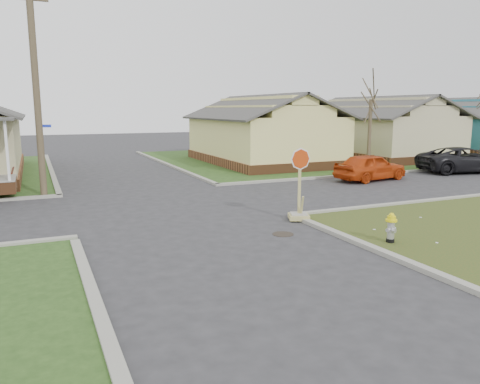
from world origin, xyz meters
name	(u,v)px	position (x,y,z in m)	size (l,w,h in m)	color
ground	(208,238)	(0.00, 0.00, 0.00)	(120.00, 120.00, 0.00)	#2B2A2D
verge_far_right	(384,154)	(22.00, 18.00, 0.03)	(37.00, 19.00, 0.05)	#254117
curbs	(164,206)	(0.00, 5.00, 0.00)	(80.00, 40.00, 0.12)	gray
manhole	(283,234)	(2.20, -0.50, 0.01)	(0.64, 0.64, 0.01)	black
side_house_yellow	(263,131)	(10.00, 16.50, 2.19)	(7.60, 11.60, 4.70)	brown
side_house_tan	(379,129)	(20.00, 16.50, 2.19)	(7.60, 11.60, 4.70)	brown
side_house_teal	(471,127)	(30.00, 16.50, 2.19)	(7.60, 11.60, 4.70)	brown
utility_pole	(36,85)	(-4.20, 8.90, 4.66)	(1.80, 0.28, 9.00)	#473B29
tree_mid_right	(369,135)	(14.00, 10.20, 2.15)	(0.22, 0.22, 4.20)	#473B29
fire_hydrant	(391,226)	(4.45, -2.59, 0.51)	(0.31, 0.31, 0.84)	black
stop_sign	(299,204)	(3.54, 0.82, 0.57)	(0.68, 0.67, 2.40)	tan
red_sedan	(370,167)	(11.61, 7.07, 0.71)	(1.68, 4.16, 1.42)	#BC3A0D
dark_pickup	(464,160)	(18.68, 7.34, 0.74)	(2.46, 5.35, 1.49)	black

